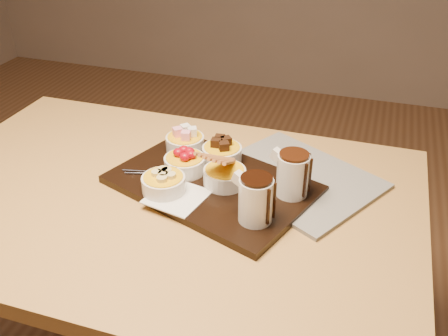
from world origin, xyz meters
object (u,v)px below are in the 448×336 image
(bowl_strawberries, at_px, (185,164))
(pitcher_milk_chocolate, at_px, (293,175))
(newspaper, at_px, (295,178))
(serving_board, at_px, (212,184))
(dining_table, at_px, (162,226))
(pitcher_dark_chocolate, at_px, (256,200))

(bowl_strawberries, relative_size, pitcher_milk_chocolate, 1.01)
(bowl_strawberries, relative_size, newspaper, 0.27)
(bowl_strawberries, distance_m, newspaper, 0.27)
(serving_board, bearing_deg, newspaper, 47.25)
(bowl_strawberries, bearing_deg, serving_board, -16.16)
(bowl_strawberries, height_order, pitcher_milk_chocolate, pitcher_milk_chocolate)
(newspaper, bearing_deg, bowl_strawberries, -134.95)
(bowl_strawberries, bearing_deg, newspaper, 15.55)
(serving_board, distance_m, pitcher_milk_chocolate, 0.20)
(dining_table, relative_size, newspaper, 3.25)
(newspaper, bearing_deg, serving_board, -122.99)
(dining_table, relative_size, bowl_strawberries, 12.00)
(serving_board, relative_size, bowl_strawberries, 4.60)
(serving_board, distance_m, bowl_strawberries, 0.08)
(pitcher_dark_chocolate, bearing_deg, pitcher_milk_chocolate, 85.60)
(pitcher_dark_chocolate, xyz_separation_m, newspaper, (0.05, 0.21, -0.06))
(serving_board, relative_size, pitcher_dark_chocolate, 4.66)
(bowl_strawberries, distance_m, pitcher_dark_chocolate, 0.25)
(pitcher_dark_chocolate, bearing_deg, dining_table, -172.28)
(serving_board, xyz_separation_m, pitcher_dark_chocolate, (0.14, -0.11, 0.06))
(serving_board, height_order, bowl_strawberries, bowl_strawberries)
(pitcher_dark_chocolate, relative_size, pitcher_milk_chocolate, 1.00)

